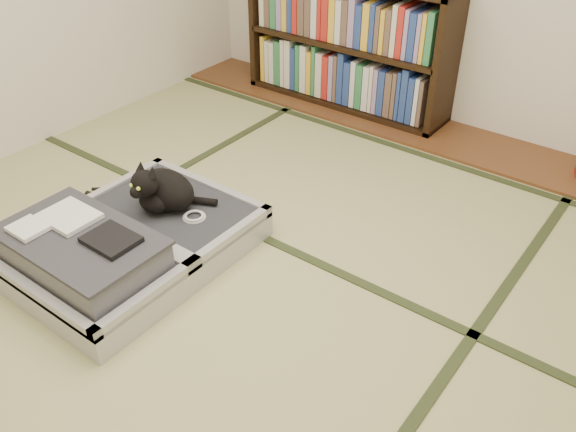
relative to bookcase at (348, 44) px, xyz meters
The scene contains 8 objects.
floor 2.24m from the bookcase, 70.83° to the right, with size 4.50×4.50×0.00m, color tan.
wood_strip 0.85m from the bookcase, ahead, with size 4.00×0.50×0.02m, color brown.
tatami_borders 1.79m from the bookcase, 65.44° to the right, with size 4.00×4.50×0.01m.
bookcase is the anchor object (origin of this frame).
suitcase 2.26m from the bookcase, 85.60° to the right, with size 0.84×1.12×0.33m.
cat 1.95m from the bookcase, 85.53° to the right, with size 0.37×0.38×0.30m.
cable_coil 1.96m from the bookcase, 80.12° to the right, with size 0.12×0.12×0.03m.
hanger 1.94m from the bookcase, 99.45° to the right, with size 0.44×0.24×0.01m.
Camera 1 is at (1.48, -1.54, 1.89)m, focal length 38.00 mm.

